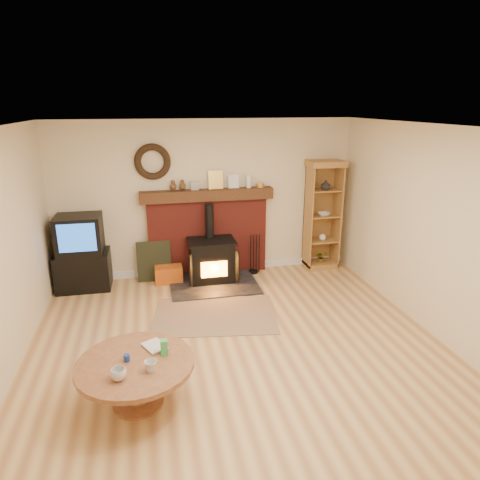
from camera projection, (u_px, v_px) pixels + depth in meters
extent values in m
plane|color=#AE7A48|center=(242.00, 357.00, 5.00)|extent=(5.50, 5.50, 0.00)
cube|color=beige|center=(206.00, 199.00, 7.16)|extent=(5.00, 0.02, 2.60)
cube|color=beige|center=(368.00, 441.00, 2.04)|extent=(5.00, 0.02, 2.60)
cube|color=beige|center=(446.00, 238.00, 5.11)|extent=(0.02, 5.50, 2.60)
cube|color=white|center=(243.00, 128.00, 4.20)|extent=(5.00, 5.50, 0.02)
cube|color=white|center=(208.00, 268.00, 7.52)|extent=(5.00, 0.04, 0.12)
torus|color=black|center=(152.00, 162.00, 6.73)|extent=(0.57, 0.11, 0.57)
cube|color=maroon|center=(208.00, 237.00, 7.29)|extent=(2.00, 0.15, 1.30)
cube|color=#331F10|center=(207.00, 195.00, 7.03)|extent=(2.20, 0.22, 0.18)
cube|color=#999999|center=(195.00, 186.00, 6.95)|extent=(0.13, 0.05, 0.14)
cube|color=gold|center=(216.00, 180.00, 7.01)|extent=(0.24, 0.06, 0.30)
cube|color=white|center=(234.00, 182.00, 7.09)|extent=(0.18, 0.05, 0.22)
cylinder|color=white|center=(249.00, 181.00, 7.12)|extent=(0.08, 0.08, 0.22)
cylinder|color=gold|center=(260.00, 185.00, 7.18)|extent=(0.14, 0.14, 0.07)
cube|color=black|center=(214.00, 285.00, 6.95)|extent=(1.40, 1.00, 0.03)
cube|color=black|center=(212.00, 261.00, 7.03)|extent=(0.70, 0.50, 0.65)
cube|color=black|center=(211.00, 241.00, 6.92)|extent=(0.76, 0.55, 0.04)
cylinder|color=black|center=(209.00, 221.00, 6.97)|extent=(0.14, 0.14, 0.56)
cube|color=orange|center=(214.00, 269.00, 6.80)|extent=(0.42, 0.02, 0.26)
cube|color=black|center=(194.00, 268.00, 6.79)|extent=(0.16, 0.22, 0.52)
cube|color=black|center=(233.00, 265.00, 6.92)|extent=(0.16, 0.22, 0.52)
cube|color=brown|center=(215.00, 315.00, 5.98)|extent=(1.83, 1.39, 0.01)
cube|color=black|center=(84.00, 270.00, 6.79)|extent=(0.82, 0.58, 0.60)
cube|color=black|center=(79.00, 234.00, 6.61)|extent=(0.68, 0.57, 0.60)
cube|color=#1B4FAC|center=(77.00, 238.00, 6.33)|extent=(0.54, 0.02, 0.43)
cube|color=#9B6432|center=(320.00, 264.00, 7.74)|extent=(0.55, 0.40, 0.10)
cube|color=#9B6432|center=(318.00, 214.00, 7.65)|extent=(0.55, 0.02, 1.76)
cube|color=#9B6432|center=(308.00, 218.00, 7.42)|extent=(0.02, 0.40, 1.76)
cube|color=#9B6432|center=(337.00, 216.00, 7.53)|extent=(0.02, 0.40, 1.76)
cube|color=#9B6432|center=(326.00, 163.00, 7.19)|extent=(0.61, 0.44, 0.10)
cube|color=#9B6432|center=(321.00, 240.00, 7.61)|extent=(0.51, 0.36, 0.02)
cube|color=#9B6432|center=(323.00, 216.00, 7.47)|extent=(0.51, 0.36, 0.02)
cube|color=#9B6432|center=(324.00, 190.00, 7.33)|extent=(0.51, 0.36, 0.02)
imported|color=white|center=(326.00, 185.00, 7.25)|extent=(0.17, 0.17, 0.17)
imported|color=white|center=(324.00, 214.00, 7.41)|extent=(0.22, 0.22, 0.05)
sphere|color=white|center=(322.00, 237.00, 7.54)|extent=(0.12, 0.12, 0.12)
imported|color=#41A856|center=(321.00, 257.00, 7.65)|extent=(0.19, 0.16, 0.21)
cube|color=orange|center=(169.00, 274.00, 7.05)|extent=(0.45, 0.28, 0.28)
cube|color=black|center=(154.00, 261.00, 7.08)|extent=(0.56, 0.15, 0.66)
cylinder|color=black|center=(253.00, 272.00, 7.47)|extent=(0.16, 0.16, 0.04)
cylinder|color=black|center=(251.00, 254.00, 7.36)|extent=(0.02, 0.02, 0.70)
cylinder|color=black|center=(254.00, 254.00, 7.37)|extent=(0.02, 0.02, 0.70)
cylinder|color=black|center=(256.00, 254.00, 7.38)|extent=(0.02, 0.02, 0.70)
cylinder|color=black|center=(259.00, 253.00, 7.39)|extent=(0.02, 0.02, 0.70)
cylinder|color=brown|center=(139.00, 402.00, 4.23)|extent=(0.50, 0.50, 0.03)
cylinder|color=brown|center=(137.00, 384.00, 4.16)|extent=(0.18, 0.18, 0.40)
cylinder|color=brown|center=(135.00, 364.00, 4.09)|extent=(1.14, 1.14, 0.05)
imported|color=white|center=(119.00, 374.00, 3.81)|extent=(0.14, 0.14, 0.11)
imported|color=white|center=(151.00, 366.00, 3.93)|extent=(0.11, 0.11, 0.11)
imported|color=#4C331E|center=(146.00, 350.00, 4.26)|extent=(0.19, 0.25, 0.02)
cylinder|color=navy|center=(127.00, 358.00, 4.08)|extent=(0.06, 0.06, 0.07)
cube|color=#41A856|center=(164.00, 347.00, 4.18)|extent=(0.07, 0.07, 0.16)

